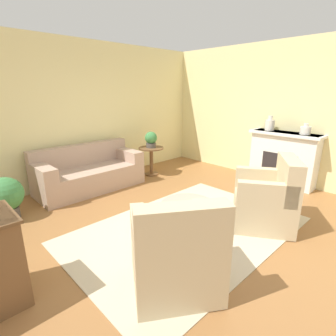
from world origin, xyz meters
TOP-DOWN VIEW (x-y plane):
  - ground_plane at (0.00, 0.00)m, footprint 16.00×16.00m
  - wall_back at (0.00, 2.95)m, footprint 9.77×0.12m
  - wall_right at (3.01, 0.00)m, footprint 0.12×9.90m
  - rug at (0.00, 0.00)m, footprint 3.16×2.12m
  - couch at (-0.18, 2.42)m, footprint 1.98×0.85m
  - armchair_left at (-0.92, -0.67)m, footprint 1.09×1.08m
  - armchair_right at (0.92, -0.67)m, footprint 1.09×1.08m
  - ottoman_table at (-0.12, -0.09)m, footprint 0.68×0.68m
  - side_table at (1.25, 2.23)m, footprint 0.55×0.55m
  - fireplace at (2.77, -0.07)m, footprint 0.44×1.35m
  - vase_mantel_near at (2.75, 0.27)m, footprint 0.18×0.18m
  - vase_mantel_far at (2.75, -0.42)m, footprint 0.19×0.19m
  - potted_plant_on_side_table at (1.25, 2.23)m, footprint 0.27×0.27m
  - potted_plant_floor at (-1.68, 2.09)m, footprint 0.50×0.50m

SIDE VIEW (x-z plane):
  - ground_plane at x=0.00m, z-range 0.00..0.00m
  - rug at x=0.00m, z-range 0.00..0.01m
  - ottoman_table at x=-0.12m, z-range 0.07..0.53m
  - couch at x=-0.18m, z-range -0.11..0.73m
  - potted_plant_floor at x=-1.68m, z-range 0.04..0.69m
  - armchair_left at x=-0.92m, z-range -0.11..0.88m
  - armchair_right at x=0.92m, z-range -0.11..0.88m
  - side_table at x=1.25m, z-range 0.12..0.75m
  - fireplace at x=2.77m, z-range 0.03..1.09m
  - potted_plant_on_side_table at x=1.25m, z-range 0.64..0.99m
  - vase_mantel_far at x=2.75m, z-range 1.04..1.25m
  - vase_mantel_near at x=2.75m, z-range 1.03..1.33m
  - wall_back at x=0.00m, z-range 0.00..2.80m
  - wall_right at x=3.01m, z-range 0.00..2.80m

